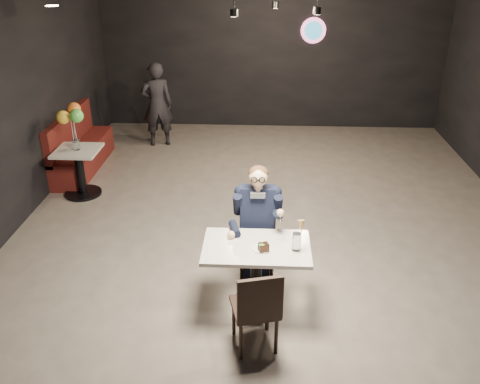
# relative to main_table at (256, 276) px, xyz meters

# --- Properties ---
(floor) EXTENTS (9.00, 9.00, 0.00)m
(floor) POSITION_rel_main_table_xyz_m (0.19, 1.64, -0.38)
(floor) COLOR gray
(floor) RESTS_ON ground
(wall_sign) EXTENTS (0.50, 0.06, 0.50)m
(wall_sign) POSITION_rel_main_table_xyz_m (0.99, 6.11, 1.62)
(wall_sign) COLOR pink
(wall_sign) RESTS_ON floor
(main_table) EXTENTS (1.10, 0.70, 0.75)m
(main_table) POSITION_rel_main_table_xyz_m (0.00, 0.00, 0.00)
(main_table) COLOR silver
(main_table) RESTS_ON floor
(chair_far) EXTENTS (0.42, 0.46, 0.92)m
(chair_far) POSITION_rel_main_table_xyz_m (0.00, 0.55, 0.09)
(chair_far) COLOR black
(chair_far) RESTS_ON floor
(chair_near) EXTENTS (0.52, 0.55, 0.92)m
(chair_near) POSITION_rel_main_table_xyz_m (0.00, -0.60, 0.09)
(chair_near) COLOR black
(chair_near) RESTS_ON floor
(seated_man) EXTENTS (0.60, 0.80, 1.44)m
(seated_man) POSITION_rel_main_table_xyz_m (0.00, 0.55, 0.34)
(seated_man) COLOR black
(seated_man) RESTS_ON floor
(dessert_plate) EXTENTS (0.19, 0.19, 0.01)m
(dessert_plate) POSITION_rel_main_table_xyz_m (0.05, -0.06, 0.38)
(dessert_plate) COLOR white
(dessert_plate) RESTS_ON main_table
(cake_slice) EXTENTS (0.12, 0.11, 0.07)m
(cake_slice) POSITION_rel_main_table_xyz_m (0.07, -0.10, 0.42)
(cake_slice) COLOR black
(cake_slice) RESTS_ON dessert_plate
(mint_leaf) EXTENTS (0.06, 0.04, 0.01)m
(mint_leaf) POSITION_rel_main_table_xyz_m (0.05, -0.12, 0.47)
(mint_leaf) COLOR #33832A
(mint_leaf) RESTS_ON cake_slice
(sundae_glass) EXTENTS (0.09, 0.09, 0.19)m
(sundae_glass) POSITION_rel_main_table_xyz_m (0.40, -0.06, 0.47)
(sundae_glass) COLOR silver
(sundae_glass) RESTS_ON main_table
(wafer_cone) EXTENTS (0.08, 0.08, 0.14)m
(wafer_cone) POSITION_rel_main_table_xyz_m (0.44, -0.03, 0.62)
(wafer_cone) COLOR tan
(wafer_cone) RESTS_ON sundae_glass
(booth_bench) EXTENTS (0.49, 1.98, 0.99)m
(booth_bench) POSITION_rel_main_table_xyz_m (-3.06, 3.60, 0.12)
(booth_bench) COLOR #4F1310
(booth_bench) RESTS_ON floor
(side_table) EXTENTS (0.65, 0.65, 0.81)m
(side_table) POSITION_rel_main_table_xyz_m (-2.76, 2.60, 0.03)
(side_table) COLOR silver
(side_table) RESTS_ON floor
(balloon_vase) EXTENTS (0.10, 0.10, 0.16)m
(balloon_vase) POSITION_rel_main_table_xyz_m (-2.76, 2.60, 0.45)
(balloon_vase) COLOR silver
(balloon_vase) RESTS_ON side_table
(balloon_bunch) EXTENTS (0.36, 0.36, 0.60)m
(balloon_bunch) POSITION_rel_main_table_xyz_m (-2.76, 2.60, 0.82)
(balloon_bunch) COLOR yellow
(balloon_bunch) RESTS_ON balloon_vase
(passerby) EXTENTS (0.67, 0.53, 1.60)m
(passerby) POSITION_rel_main_table_xyz_m (-1.99, 4.87, 0.43)
(passerby) COLOR black
(passerby) RESTS_ON floor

